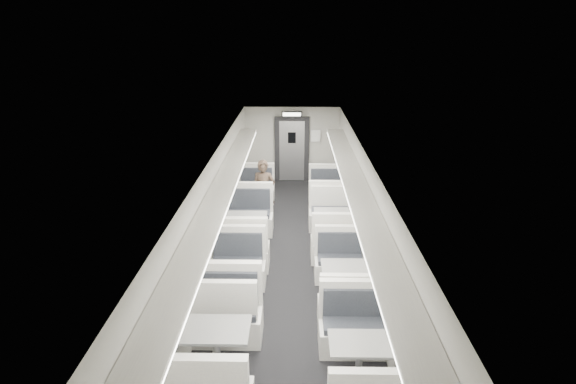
{
  "coord_description": "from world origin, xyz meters",
  "views": [
    {
      "loc": [
        0.09,
        -8.05,
        4.76
      ],
      "look_at": [
        -0.06,
        1.86,
        1.1
      ],
      "focal_mm": 28.0,
      "sensor_mm": 36.0,
      "label": 1
    }
  ],
  "objects_px": {
    "booth_left_a": "(254,199)",
    "exit_sign": "(292,114)",
    "booth_left_c": "(232,289)",
    "booth_right_c": "(344,282)",
    "passenger": "(264,192)",
    "vestibule_door": "(292,150)",
    "booth_left_d": "(217,352)",
    "booth_right_d": "(359,363)",
    "booth_left_b": "(246,232)",
    "booth_right_b": "(333,227)",
    "booth_right_a": "(328,199)"
  },
  "relations": [
    {
      "from": "booth_right_a",
      "to": "exit_sign",
      "type": "relative_size",
      "value": 3.25
    },
    {
      "from": "booth_left_c",
      "to": "booth_right_a",
      "type": "relative_size",
      "value": 1.08
    },
    {
      "from": "vestibule_door",
      "to": "exit_sign",
      "type": "relative_size",
      "value": 3.39
    },
    {
      "from": "vestibule_door",
      "to": "booth_left_c",
      "type": "bearing_deg",
      "value": -97.98
    },
    {
      "from": "booth_left_a",
      "to": "booth_right_d",
      "type": "height_order",
      "value": "booth_right_d"
    },
    {
      "from": "vestibule_door",
      "to": "booth_left_b",
      "type": "bearing_deg",
      "value": -101.68
    },
    {
      "from": "booth_right_a",
      "to": "booth_right_d",
      "type": "distance_m",
      "value": 6.33
    },
    {
      "from": "booth_left_d",
      "to": "booth_left_b",
      "type": "bearing_deg",
      "value": 90.0
    },
    {
      "from": "booth_left_c",
      "to": "booth_right_c",
      "type": "relative_size",
      "value": 1.08
    },
    {
      "from": "booth_right_c",
      "to": "booth_left_d",
      "type": "bearing_deg",
      "value": -135.45
    },
    {
      "from": "booth_left_b",
      "to": "passenger",
      "type": "relative_size",
      "value": 1.4
    },
    {
      "from": "booth_left_a",
      "to": "booth_right_c",
      "type": "distance_m",
      "value": 4.64
    },
    {
      "from": "booth_left_c",
      "to": "vestibule_door",
      "type": "distance_m",
      "value": 7.23
    },
    {
      "from": "booth_right_c",
      "to": "vestibule_door",
      "type": "bearing_deg",
      "value": 98.31
    },
    {
      "from": "booth_left_a",
      "to": "booth_right_a",
      "type": "height_order",
      "value": "booth_left_a"
    },
    {
      "from": "booth_left_b",
      "to": "exit_sign",
      "type": "height_order",
      "value": "exit_sign"
    },
    {
      "from": "booth_left_a",
      "to": "exit_sign",
      "type": "bearing_deg",
      "value": 65.21
    },
    {
      "from": "booth_left_c",
      "to": "vestibule_door",
      "type": "relative_size",
      "value": 1.04
    },
    {
      "from": "booth_right_b",
      "to": "exit_sign",
      "type": "xyz_separation_m",
      "value": [
        -1.0,
        4.03,
        1.88
      ]
    },
    {
      "from": "booth_right_a",
      "to": "booth_right_b",
      "type": "distance_m",
      "value": 1.88
    },
    {
      "from": "passenger",
      "to": "exit_sign",
      "type": "distance_m",
      "value": 3.27
    },
    {
      "from": "vestibule_door",
      "to": "exit_sign",
      "type": "bearing_deg",
      "value": -90.0
    },
    {
      "from": "booth_left_d",
      "to": "vestibule_door",
      "type": "bearing_deg",
      "value": 83.53
    },
    {
      "from": "booth_left_c",
      "to": "booth_right_b",
      "type": "height_order",
      "value": "booth_right_b"
    },
    {
      "from": "booth_left_c",
      "to": "passenger",
      "type": "height_order",
      "value": "passenger"
    },
    {
      "from": "booth_left_a",
      "to": "booth_left_b",
      "type": "relative_size",
      "value": 0.89
    },
    {
      "from": "booth_right_c",
      "to": "passenger",
      "type": "distance_m",
      "value": 3.93
    },
    {
      "from": "booth_left_d",
      "to": "booth_left_a",
      "type": "bearing_deg",
      "value": 90.0
    },
    {
      "from": "booth_right_c",
      "to": "exit_sign",
      "type": "xyz_separation_m",
      "value": [
        -1.0,
        6.35,
        1.92
      ]
    },
    {
      "from": "booth_left_d",
      "to": "booth_right_c",
      "type": "height_order",
      "value": "booth_left_d"
    },
    {
      "from": "booth_left_d",
      "to": "booth_right_b",
      "type": "height_order",
      "value": "booth_left_d"
    },
    {
      "from": "booth_right_b",
      "to": "exit_sign",
      "type": "distance_m",
      "value": 4.56
    },
    {
      "from": "booth_left_b",
      "to": "booth_right_b",
      "type": "distance_m",
      "value": 2.03
    },
    {
      "from": "booth_left_b",
      "to": "passenger",
      "type": "xyz_separation_m",
      "value": [
        0.31,
        1.51,
        0.41
      ]
    },
    {
      "from": "booth_left_d",
      "to": "booth_right_d",
      "type": "relative_size",
      "value": 1.13
    },
    {
      "from": "booth_right_c",
      "to": "vestibule_door",
      "type": "xyz_separation_m",
      "value": [
        -1.0,
        6.84,
        0.68
      ]
    },
    {
      "from": "booth_right_a",
      "to": "booth_right_c",
      "type": "xyz_separation_m",
      "value": [
        0.0,
        -4.21,
        0.0
      ]
    },
    {
      "from": "booth_left_a",
      "to": "booth_right_a",
      "type": "bearing_deg",
      "value": 0.55
    },
    {
      "from": "booth_left_b",
      "to": "booth_left_a",
      "type": "bearing_deg",
      "value": 90.0
    },
    {
      "from": "booth_right_b",
      "to": "exit_sign",
      "type": "relative_size",
      "value": 3.57
    },
    {
      "from": "passenger",
      "to": "booth_right_d",
      "type": "bearing_deg",
      "value": -66.44
    },
    {
      "from": "booth_right_a",
      "to": "booth_right_d",
      "type": "relative_size",
      "value": 0.97
    },
    {
      "from": "booth_right_d",
      "to": "exit_sign",
      "type": "bearing_deg",
      "value": 96.73
    },
    {
      "from": "passenger",
      "to": "booth_right_a",
      "type": "bearing_deg",
      "value": 29.14
    },
    {
      "from": "booth_right_d",
      "to": "booth_left_b",
      "type": "bearing_deg",
      "value": 115.88
    },
    {
      "from": "booth_right_b",
      "to": "booth_right_d",
      "type": "distance_m",
      "value": 4.45
    },
    {
      "from": "booth_right_a",
      "to": "booth_left_d",
      "type": "bearing_deg",
      "value": -107.94
    },
    {
      "from": "booth_right_a",
      "to": "passenger",
      "type": "relative_size",
      "value": 1.22
    },
    {
      "from": "booth_left_a",
      "to": "booth_right_b",
      "type": "relative_size",
      "value": 0.93
    },
    {
      "from": "booth_left_c",
      "to": "booth_left_a",
      "type": "bearing_deg",
      "value": 90.0
    }
  ]
}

